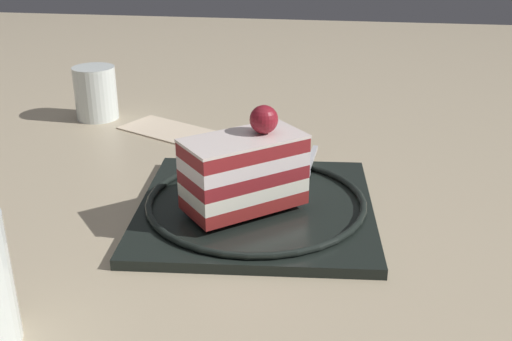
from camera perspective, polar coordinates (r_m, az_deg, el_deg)
The scene contains 6 objects.
ground_plane at distance 0.64m, azimuth -2.08°, elevation -3.99°, with size 2.40×2.40×0.00m, color tan.
dessert_plate at distance 0.64m, azimuth 0.00°, elevation -3.23°, with size 0.26×0.26×0.02m.
cake_slice at distance 0.60m, azimuth -1.06°, elevation 0.07°, with size 0.12×0.13×0.10m.
fork at distance 0.70m, azimuth 4.80°, elevation 0.23°, with size 0.13×0.02×0.00m.
drink_glass_far at distance 0.95m, azimuth -14.58°, elevation 6.84°, with size 0.06×0.06×0.08m.
folded_napkin at distance 0.88m, azimuth -8.28°, elevation 3.80°, with size 0.13×0.07×0.00m, color beige.
Camera 1 is at (-0.56, -0.11, 0.29)m, focal length 43.29 mm.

